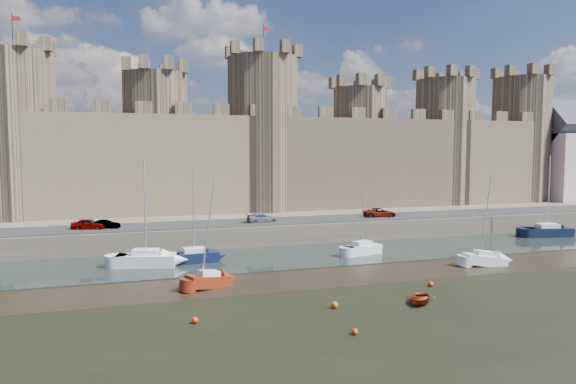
% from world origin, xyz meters
% --- Properties ---
extents(ground, '(160.00, 160.00, 0.00)m').
position_xyz_m(ground, '(0.00, 0.00, 0.00)').
color(ground, black).
rests_on(ground, ground).
extents(seaweed_patch, '(70.00, 34.00, 0.01)m').
position_xyz_m(seaweed_patch, '(0.00, -6.00, 0.01)').
color(seaweed_patch, black).
rests_on(seaweed_patch, ground).
extents(water_channel, '(160.00, 12.00, 0.08)m').
position_xyz_m(water_channel, '(0.00, 24.00, 0.04)').
color(water_channel, black).
rests_on(water_channel, ground).
extents(quay, '(160.00, 60.00, 2.50)m').
position_xyz_m(quay, '(0.00, 60.00, 1.25)').
color(quay, '#4C443A').
rests_on(quay, ground).
extents(road, '(160.00, 7.00, 0.10)m').
position_xyz_m(road, '(0.00, 34.00, 2.55)').
color(road, black).
rests_on(road, quay).
extents(castle, '(108.50, 11.00, 29.00)m').
position_xyz_m(castle, '(-0.64, 48.00, 11.67)').
color(castle, '#42382B').
rests_on(castle, quay).
extents(car_0, '(3.98, 2.34, 1.27)m').
position_xyz_m(car_0, '(-22.43, 33.83, 3.14)').
color(car_0, gray).
rests_on(car_0, quay).
extents(car_1, '(3.38, 1.71, 1.06)m').
position_xyz_m(car_1, '(-20.61, 33.79, 3.03)').
color(car_1, gray).
rests_on(car_1, quay).
extents(car_2, '(4.10, 1.96, 1.15)m').
position_xyz_m(car_2, '(-2.03, 33.59, 3.08)').
color(car_2, gray).
rests_on(car_2, quay).
extents(car_3, '(4.75, 2.75, 1.24)m').
position_xyz_m(car_3, '(14.45, 33.71, 3.12)').
color(car_3, gray).
rests_on(car_3, quay).
extents(sailboat_0, '(6.11, 3.47, 10.76)m').
position_xyz_m(sailboat_0, '(-16.49, 23.66, 0.83)').
color(sailboat_0, silver).
rests_on(sailboat_0, ground).
extents(sailboat_1, '(4.96, 2.23, 9.69)m').
position_xyz_m(sailboat_1, '(-11.72, 23.98, 0.77)').
color(sailboat_1, black).
rests_on(sailboat_1, ground).
extents(sailboat_2, '(4.65, 2.75, 9.42)m').
position_xyz_m(sailboat_2, '(6.52, 22.59, 0.77)').
color(sailboat_2, silver).
rests_on(sailboat_2, ground).
extents(sailboat_3, '(6.53, 3.56, 10.83)m').
position_xyz_m(sailboat_3, '(35.40, 26.08, 0.83)').
color(sailboat_3, black).
rests_on(sailboat_3, ground).
extents(sailboat_4, '(4.18, 2.89, 9.10)m').
position_xyz_m(sailboat_4, '(-11.70, 14.23, 0.69)').
color(sailboat_4, maroon).
rests_on(sailboat_4, ground).
extents(sailboat_5, '(4.48, 2.29, 9.24)m').
position_xyz_m(sailboat_5, '(16.06, 14.27, 0.68)').
color(sailboat_5, white).
rests_on(sailboat_5, ground).
extents(dinghy_4, '(3.71, 3.92, 0.66)m').
position_xyz_m(dinghy_4, '(2.80, 4.85, 0.33)').
color(dinghy_4, maroon).
rests_on(dinghy_4, ground).
extents(buoy_0, '(0.45, 0.45, 0.45)m').
position_xyz_m(buoy_0, '(-14.00, 5.38, 0.23)').
color(buoy_0, red).
rests_on(buoy_0, ground).
extents(buoy_1, '(0.50, 0.50, 0.50)m').
position_xyz_m(buoy_1, '(-3.81, 5.66, 0.25)').
color(buoy_1, '#BF5D08').
rests_on(buoy_1, ground).
extents(buoy_3, '(0.45, 0.45, 0.45)m').
position_xyz_m(buoy_3, '(6.27, 8.78, 0.23)').
color(buoy_3, '#D83D09').
rests_on(buoy_3, ground).
extents(buoy_4, '(0.42, 0.42, 0.42)m').
position_xyz_m(buoy_4, '(-4.70, 0.27, 0.21)').
color(buoy_4, red).
rests_on(buoy_4, ground).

